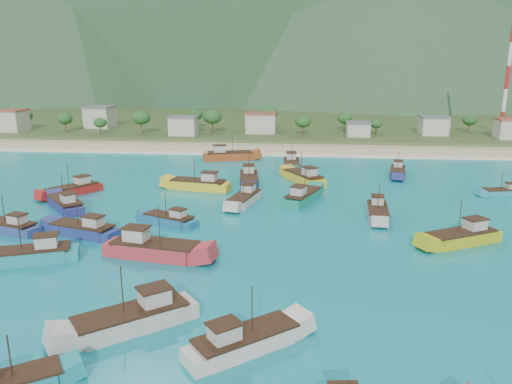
# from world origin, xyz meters

# --- Properties ---
(ground) EXTENTS (600.00, 600.00, 0.00)m
(ground) POSITION_xyz_m (0.00, 0.00, 0.00)
(ground) COLOR #0B7082
(ground) RESTS_ON ground
(beach) EXTENTS (400.00, 18.00, 1.20)m
(beach) POSITION_xyz_m (0.00, 79.00, 0.00)
(beach) COLOR beige
(beach) RESTS_ON ground
(land) EXTENTS (400.00, 110.00, 2.40)m
(land) POSITION_xyz_m (0.00, 140.00, 0.00)
(land) COLOR #385123
(land) RESTS_ON ground
(surf_line) EXTENTS (400.00, 2.50, 0.08)m
(surf_line) POSITION_xyz_m (0.00, 69.50, 0.00)
(surf_line) COLOR white
(surf_line) RESTS_ON ground
(village) EXTENTS (206.78, 25.00, 7.19)m
(village) POSITION_xyz_m (3.23, 103.31, 4.63)
(village) COLOR beige
(village) RESTS_ON ground
(vegetation) EXTENTS (272.68, 25.92, 8.71)m
(vegetation) POSITION_xyz_m (-10.98, 102.27, 5.22)
(vegetation) COLOR #235623
(vegetation) RESTS_ON ground
(radio_tower) EXTENTS (1.20, 1.20, 43.81)m
(radio_tower) POSITION_xyz_m (74.76, 108.00, 23.51)
(radio_tower) COLOR red
(radio_tower) RESTS_ON ground
(boat_0) EXTENTS (5.52, 11.13, 6.32)m
(boat_0) POSITION_xyz_m (-0.21, 21.19, 0.76)
(boat_0) COLOR beige
(boat_0) RESTS_ON ground
(boat_2) EXTENTS (13.12, 5.74, 7.49)m
(boat_2) POSITION_xyz_m (-8.90, -5.35, 0.97)
(boat_2) COLOR #B32F35
(boat_2) RESTS_ON ground
(boat_3) EXTENTS (11.88, 7.31, 6.76)m
(boat_3) POSITION_xyz_m (-23.95, -8.63, 0.84)
(boat_3) COLOR teal
(boat_3) RESTS_ON ground
(boat_8) EXTENTS (9.91, 10.39, 6.56)m
(boat_8) POSITION_xyz_m (-30.57, 14.39, 0.80)
(boat_8) COLOR navy
(boat_8) RESTS_ON ground
(boat_11) EXTENTS (7.27, 11.79, 6.70)m
(boat_11) POSITION_xyz_m (10.19, 23.29, 0.83)
(boat_11) COLOR #148368
(boat_11) RESTS_ON ground
(boat_12) EXTENTS (13.38, 7.12, 7.58)m
(boat_12) POSITION_xyz_m (-9.46, 61.93, 0.99)
(boat_12) COLOR #993E19
(boat_12) RESTS_ON ground
(boat_13) EXTENTS (4.73, 10.47, 5.97)m
(boat_13) POSITION_xyz_m (31.11, 47.45, 0.69)
(boat_13) COLOR navy
(boat_13) RESTS_ON ground
(boat_15) EXTENTS (8.51, 4.09, 4.83)m
(boat_15) POSITION_xyz_m (48.28, 31.79, 0.49)
(boat_15) COLOR teal
(boat_15) RESTS_ON ground
(boat_16) EXTENTS (9.49, 6.24, 5.43)m
(boat_16) POSITION_xyz_m (-10.45, 8.25, 0.59)
(boat_16) COLOR #1C648F
(boat_16) RESTS_ON ground
(boat_17) EXTENTS (12.50, 5.62, 7.13)m
(boat_17) POSITION_xyz_m (-10.47, 30.32, 0.90)
(boat_17) COLOR yellow
(boat_17) RESTS_ON ground
(boat_19) EXTENTS (10.46, 5.88, 5.93)m
(boat_19) POSITION_xyz_m (-33.33, 2.18, 0.68)
(boat_19) COLOR navy
(boat_19) RESTS_ON ground
(boat_20) EXTENTS (10.28, 9.21, 6.32)m
(boat_20) POSITION_xyz_m (5.55, -25.80, 0.76)
(boat_20) COLOR beige
(boat_20) RESTS_ON ground
(boat_21) EXTENTS (11.45, 10.23, 7.03)m
(boat_21) POSITION_xyz_m (-5.36, -23.08, 0.89)
(boat_21) COLOR #BCB7AC
(boat_21) RESTS_ON ground
(boat_23) EXTENTS (3.78, 10.39, 6.02)m
(boat_23) POSITION_xyz_m (22.49, 15.53, 0.70)
(boat_23) COLOR #B7ACA5
(boat_23) RESTS_ON ground
(boat_26) EXTENTS (9.46, 12.10, 7.13)m
(boat_26) POSITION_xyz_m (10.16, 38.66, 0.90)
(boat_26) COLOR gold
(boat_26) RESTS_ON ground
(boat_28) EXTENTS (8.68, 10.92, 6.46)m
(boat_28) POSITION_xyz_m (-33.74, 24.20, 0.78)
(boat_28) COLOR #AF1B18
(boat_28) RESTS_ON ground
(boat_30) EXTENTS (4.17, 12.11, 7.05)m
(boat_30) POSITION_xyz_m (7.16, 52.32, 0.89)
(boat_30) COLOR #1A6647
(boat_30) RESTS_ON ground
(boat_31) EXTENTS (4.92, 12.30, 7.07)m
(boat_31) POSITION_xyz_m (-1.19, 36.02, 0.89)
(boat_31) COLOR navy
(boat_31) RESTS_ON ground
(boat_32) EXTENTS (11.24, 6.14, 6.37)m
(boat_32) POSITION_xyz_m (-21.54, 1.65, 0.77)
(boat_32) COLOR navy
(boat_32) RESTS_ON ground
(boat_33) EXTENTS (11.59, 8.42, 6.72)m
(boat_33) POSITION_xyz_m (32.63, 3.86, 0.83)
(boat_33) COLOR gold
(boat_33) RESTS_ON ground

